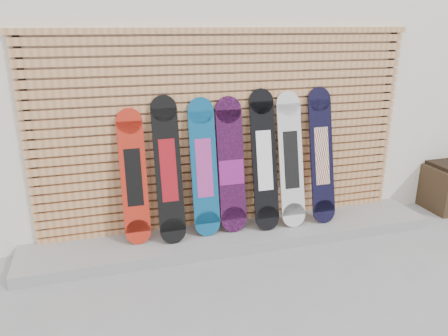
% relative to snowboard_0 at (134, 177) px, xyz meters
% --- Properties ---
extents(ground, '(80.00, 80.00, 0.00)m').
position_rel_snowboard_0_xyz_m(ground, '(1.22, -0.80, -0.82)').
color(ground, gray).
rests_on(ground, ground).
extents(building, '(12.00, 5.00, 3.60)m').
position_rel_snowboard_0_xyz_m(building, '(1.72, 2.70, 0.98)').
color(building, white).
rests_on(building, ground).
extents(concrete_step, '(4.60, 0.70, 0.12)m').
position_rel_snowboard_0_xyz_m(concrete_step, '(1.07, -0.12, -0.76)').
color(concrete_step, gray).
rests_on(concrete_step, ground).
extents(slat_wall, '(4.26, 0.08, 2.29)m').
position_rel_snowboard_0_xyz_m(slat_wall, '(1.07, 0.17, 0.39)').
color(slat_wall, tan).
rests_on(slat_wall, ground).
extents(snowboard_0, '(0.27, 0.29, 1.41)m').
position_rel_snowboard_0_xyz_m(snowboard_0, '(0.00, 0.00, 0.00)').
color(snowboard_0, red).
rests_on(snowboard_0, concrete_step).
extents(snowboard_1, '(0.28, 0.38, 1.52)m').
position_rel_snowboard_0_xyz_m(snowboard_1, '(0.36, -0.05, 0.06)').
color(snowboard_1, black).
rests_on(snowboard_1, concrete_step).
extents(snowboard_2, '(0.28, 0.32, 1.48)m').
position_rel_snowboard_0_xyz_m(snowboard_2, '(0.75, -0.01, 0.04)').
color(snowboard_2, navy).
rests_on(snowboard_2, concrete_step).
extents(snowboard_3, '(0.29, 0.31, 1.48)m').
position_rel_snowboard_0_xyz_m(snowboard_3, '(1.05, -0.01, 0.03)').
color(snowboard_3, black).
rests_on(snowboard_3, concrete_step).
extents(snowboard_4, '(0.28, 0.37, 1.55)m').
position_rel_snowboard_0_xyz_m(snowboard_4, '(1.43, -0.04, 0.07)').
color(snowboard_4, black).
rests_on(snowboard_4, concrete_step).
extents(snowboard_5, '(0.28, 0.38, 1.51)m').
position_rel_snowboard_0_xyz_m(snowboard_5, '(1.75, -0.04, 0.05)').
color(snowboard_5, silver).
rests_on(snowboard_5, concrete_step).
extents(snowboard_6, '(0.28, 0.38, 1.54)m').
position_rel_snowboard_0_xyz_m(snowboard_6, '(2.13, -0.05, 0.06)').
color(snowboard_6, black).
rests_on(snowboard_6, concrete_step).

